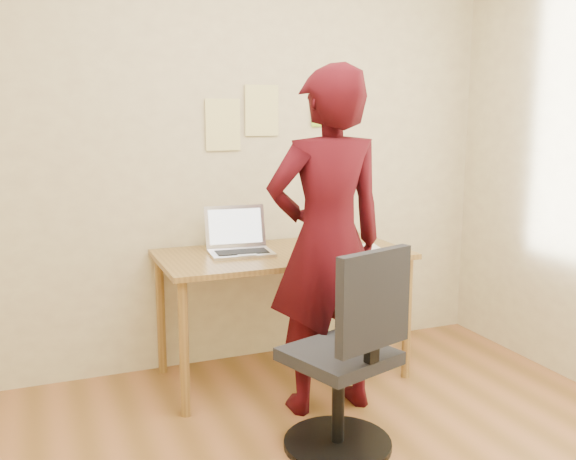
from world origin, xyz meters
name	(u,v)px	position (x,y,z in m)	size (l,w,h in m)	color
room	(367,164)	(0.00, 0.00, 1.35)	(3.58, 3.58, 2.78)	brown
desk	(283,267)	(0.23, 1.38, 0.65)	(1.40, 0.70, 0.74)	olive
laptop	(239,243)	(0.00, 1.46, 0.79)	(0.38, 0.34, 0.25)	silver
paper_sheet	(364,249)	(0.70, 1.27, 0.74)	(0.20, 0.28, 0.00)	white
phone	(330,254)	(0.45, 1.21, 0.74)	(0.07, 0.12, 0.01)	black
wall_note_left	(223,125)	(0.00, 1.74, 1.45)	(0.21, 0.00, 0.30)	#ECE48D
wall_note_mid	(262,110)	(0.24, 1.74, 1.53)	(0.21, 0.00, 0.30)	#ECE48D
wall_note_right	(325,107)	(0.66, 1.74, 1.55)	(0.18, 0.00, 0.24)	#96D22F
office_chair	(349,367)	(0.18, 0.46, 0.41)	(0.53, 0.54, 0.96)	black
person	(327,243)	(0.29, 0.92, 0.88)	(0.64, 0.42, 1.75)	#36070C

